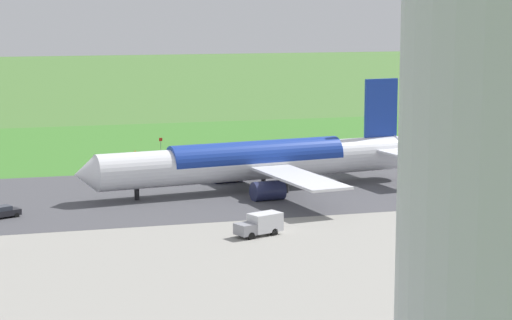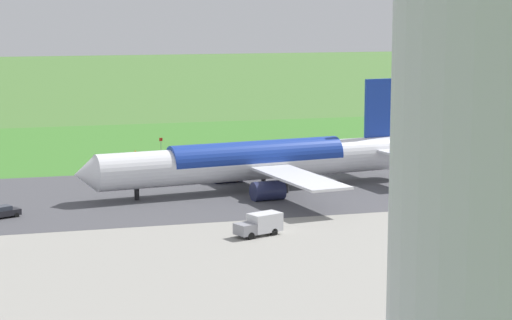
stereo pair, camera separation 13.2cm
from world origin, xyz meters
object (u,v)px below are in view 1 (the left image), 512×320
service_car_followme (3,212)px  no_stopping_sign (161,144)px  traffic_cone_orange (135,151)px  service_truck_baggage (260,224)px  airliner_main (258,161)px

service_car_followme → no_stopping_sign: bearing=-120.4°
traffic_cone_orange → no_stopping_sign: bearing=167.4°
service_car_followme → service_truck_baggage: bearing=148.2°
airliner_main → traffic_cone_orange: bearing=-73.8°
airliner_main → no_stopping_sign: 41.06m
traffic_cone_orange → service_truck_baggage: bearing=93.6°
service_car_followme → traffic_cone_orange: (-24.70, -50.98, -0.57)m
airliner_main → traffic_cone_orange: airliner_main is taller
service_car_followme → traffic_cone_orange: size_ratio=8.31×
service_truck_baggage → no_stopping_sign: no_stopping_sign is taller
service_car_followme → traffic_cone_orange: service_car_followme is taller
airliner_main → no_stopping_sign: (7.36, -40.30, -2.74)m
service_truck_baggage → traffic_cone_orange: service_truck_baggage is taller
no_stopping_sign → traffic_cone_orange: 4.93m
service_truck_baggage → traffic_cone_orange: size_ratio=11.31×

